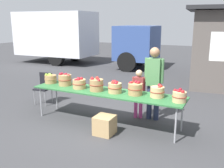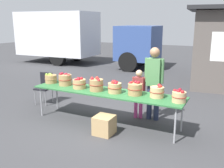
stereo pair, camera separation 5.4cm
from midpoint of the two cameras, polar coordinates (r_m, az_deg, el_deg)
ground_plane at (r=5.89m, az=-1.06°, el=-8.68°), size 40.00×40.00×0.00m
market_table at (r=5.65m, az=-1.10°, el=-1.95°), size 3.50×0.76×0.75m
apple_basket_green_0 at (r=6.57m, az=-13.32°, el=1.23°), size 0.31×0.31×0.25m
apple_basket_red_0 at (r=6.25m, az=-10.24°, el=1.01°), size 0.33×0.33×0.31m
apple_basket_red_1 at (r=5.91m, az=-7.11°, el=0.17°), size 0.32×0.32×0.27m
apple_basket_red_2 at (r=5.67m, az=-3.26°, el=-0.12°), size 0.32×0.32×0.32m
apple_basket_red_3 at (r=5.50m, az=0.89°, el=-0.72°), size 0.31×0.31×0.27m
apple_basket_red_4 at (r=5.37m, az=5.47°, el=-1.06°), size 0.32×0.32×0.29m
apple_basket_red_5 at (r=5.26m, az=10.39°, el=-1.69°), size 0.30×0.30×0.27m
apple_basket_red_6 at (r=5.04m, az=15.08°, el=-2.69°), size 0.28×0.28×0.26m
vendor_adult at (r=5.88m, az=9.64°, el=1.32°), size 0.45×0.23×1.70m
child_customer at (r=6.00m, az=6.26°, el=-1.37°), size 0.30×0.21×1.17m
box_truck at (r=14.02m, az=-8.21°, el=10.59°), size 7.79×2.51×2.75m
folding_chair at (r=7.38m, az=-14.64°, el=-0.31°), size 0.45×0.45×0.86m
produce_crate at (r=5.28m, az=-1.44°, el=-9.19°), size 0.39×0.39×0.39m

